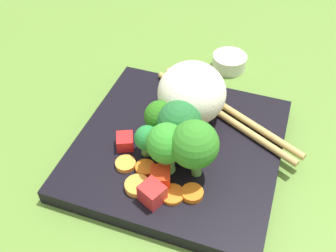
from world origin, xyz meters
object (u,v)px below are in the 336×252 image
object	(u,v)px
square_plate	(178,147)
chopstick_pair	(224,112)
carrot_slice_2	(145,168)
broccoli_floret_3	(167,145)
sauce_cup	(229,62)
rice_mound	(191,93)

from	to	relation	value
square_plate	chopstick_pair	xyz separation A→B (cm)	(-6.83, 4.15, 1.44)
carrot_slice_2	chopstick_pair	world-z (taller)	chopstick_pair
broccoli_floret_3	carrot_slice_2	distance (cm)	4.57
square_plate	broccoli_floret_3	size ratio (longest dim) A/B	3.68
sauce_cup	square_plate	bearing A→B (deg)	-5.68
rice_mound	sauce_cup	xyz separation A→B (cm)	(-14.70, 2.04, -4.69)
broccoli_floret_3	chopstick_pair	world-z (taller)	broccoli_floret_3
rice_mound	carrot_slice_2	xyz separation A→B (cm)	(10.51, -2.23, -3.56)
rice_mound	chopstick_pair	xyz separation A→B (cm)	(-1.68, 4.21, -3.39)
broccoli_floret_3	chopstick_pair	bearing A→B (deg)	160.20
rice_mound	sauce_cup	distance (cm)	15.57
square_plate	broccoli_floret_3	xyz separation A→B (cm)	(4.45, 0.09, 5.04)
square_plate	rice_mound	distance (cm)	7.05
sauce_cup	carrot_slice_2	bearing A→B (deg)	-9.62
rice_mound	sauce_cup	bearing A→B (deg)	172.11
square_plate	carrot_slice_2	bearing A→B (deg)	-23.19
rice_mound	broccoli_floret_3	size ratio (longest dim) A/B	1.34
rice_mound	carrot_slice_2	distance (cm)	11.32
square_plate	chopstick_pair	distance (cm)	8.12
chopstick_pair	sauce_cup	bearing A→B (deg)	-53.36
rice_mound	square_plate	bearing A→B (deg)	0.69
square_plate	rice_mound	size ratio (longest dim) A/B	2.74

